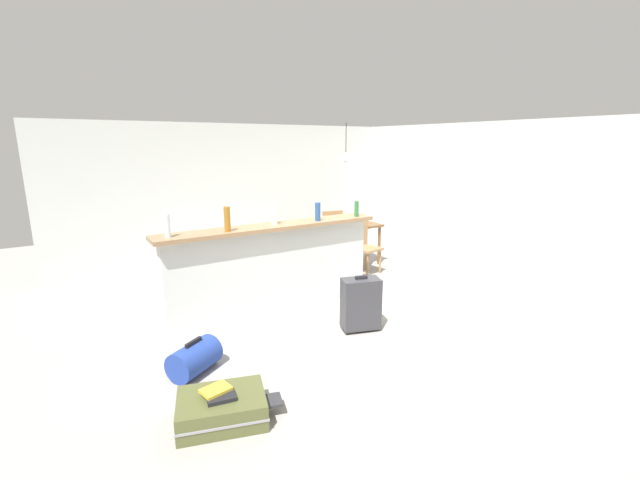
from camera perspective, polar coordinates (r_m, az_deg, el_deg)
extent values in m
cube|color=gray|center=(5.60, 2.30, -9.89)|extent=(13.00, 13.00, 0.05)
cube|color=silver|center=(7.90, -10.42, 6.27)|extent=(6.60, 0.10, 2.50)
cube|color=silver|center=(7.58, 20.41, 5.37)|extent=(0.10, 6.00, 2.50)
cube|color=silver|center=(5.48, -6.36, -4.09)|extent=(2.80, 0.20, 1.10)
cube|color=#93704C|center=(5.34, -6.51, 1.81)|extent=(2.96, 0.40, 0.05)
cylinder|color=silver|center=(4.86, -20.15, 1.83)|extent=(0.06, 0.06, 0.26)
cylinder|color=#9E661E|center=(4.99, -12.56, 2.80)|extent=(0.07, 0.07, 0.29)
cylinder|color=silver|center=(5.36, -6.25, 3.56)|extent=(0.08, 0.08, 0.26)
cylinder|color=#284C89|center=(5.55, -0.31, 3.89)|extent=(0.07, 0.07, 0.25)
cylinder|color=#2D6B38|center=(5.91, 5.00, 4.26)|extent=(0.06, 0.06, 0.22)
cube|color=brown|center=(7.52, 3.64, 2.03)|extent=(1.10, 0.80, 0.04)
cylinder|color=brown|center=(7.06, 2.01, -1.77)|extent=(0.06, 0.06, 0.70)
cylinder|color=brown|center=(7.64, 8.07, -0.74)|extent=(0.06, 0.06, 0.70)
cylinder|color=brown|center=(7.61, -0.89, -0.66)|extent=(0.06, 0.06, 0.70)
cylinder|color=brown|center=(8.16, 4.97, 0.22)|extent=(0.06, 0.06, 0.70)
cube|color=#9E754C|center=(7.06, 6.43, -1.19)|extent=(0.46, 0.46, 0.04)
cube|color=#9E754C|center=(7.11, 5.39, 1.11)|extent=(0.40, 0.11, 0.48)
cylinder|color=#9E754C|center=(6.90, 6.51, -3.46)|extent=(0.04, 0.04, 0.41)
cylinder|color=#9E754C|center=(7.13, 8.20, -2.95)|extent=(0.04, 0.04, 0.41)
cylinder|color=#9E754C|center=(7.10, 4.56, -2.93)|extent=(0.04, 0.04, 0.41)
cylinder|color=#9E754C|center=(7.33, 6.27, -2.45)|extent=(0.04, 0.04, 0.41)
cube|color=#9E754C|center=(8.04, 1.19, 0.67)|extent=(0.47, 0.47, 0.04)
cube|color=#9E754C|center=(7.83, 1.71, 2.27)|extent=(0.40, 0.11, 0.48)
cylinder|color=#9E754C|center=(8.30, 1.77, -0.54)|extent=(0.04, 0.04, 0.41)
cylinder|color=#9E754C|center=(8.18, -0.28, -0.73)|extent=(0.04, 0.04, 0.41)
cylinder|color=#9E754C|center=(8.02, 2.68, -1.04)|extent=(0.04, 0.04, 0.41)
cylinder|color=#9E754C|center=(7.89, 0.57, -1.25)|extent=(0.04, 0.04, 0.41)
cylinder|color=black|center=(7.37, 3.58, 13.73)|extent=(0.01, 0.01, 0.51)
cone|color=white|center=(7.37, 3.54, 11.36)|extent=(0.34, 0.34, 0.14)
sphere|color=white|center=(7.38, 3.53, 10.74)|extent=(0.07, 0.07, 0.07)
cube|color=#51562D|center=(3.65, -13.26, -21.48)|extent=(0.79, 0.66, 0.22)
cube|color=gray|center=(3.65, -13.26, -21.48)|extent=(0.81, 0.68, 0.02)
cube|color=#2D2D33|center=(3.68, -6.42, -20.92)|extent=(0.19, 0.21, 0.02)
cylinder|color=#233D93|center=(4.32, -16.75, -15.24)|extent=(0.57, 0.51, 0.30)
cube|color=black|center=(4.25, -16.90, -13.21)|extent=(0.19, 0.13, 0.04)
cube|color=#38383D|center=(4.97, 5.58, -8.61)|extent=(0.49, 0.36, 0.60)
cylinder|color=black|center=(5.03, 3.42, -12.02)|extent=(0.07, 0.05, 0.06)
cylinder|color=black|center=(5.15, 7.53, -11.49)|extent=(0.07, 0.05, 0.06)
cube|color=#232328|center=(4.86, 5.66, -5.10)|extent=(0.15, 0.08, 0.04)
cube|color=black|center=(3.55, -13.35, -20.11)|extent=(0.25, 0.20, 0.03)
cube|color=gold|center=(3.59, -14.04, -19.22)|extent=(0.25, 0.20, 0.03)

